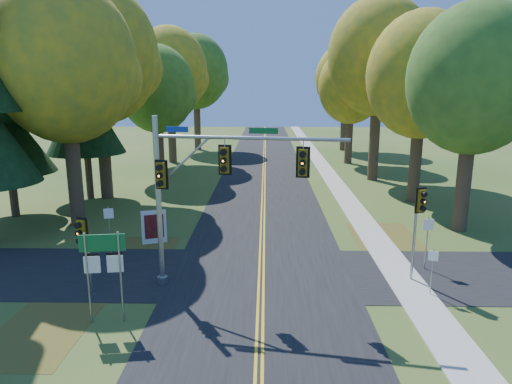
{
  "coord_description": "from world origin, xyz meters",
  "views": [
    {
      "loc": [
        0.18,
        -17.07,
        8.14
      ],
      "look_at": [
        -0.29,
        4.42,
        3.2
      ],
      "focal_mm": 32.0,
      "sensor_mm": 36.0,
      "label": 1
    }
  ],
  "objects_px": {
    "traffic_mast": "(203,181)",
    "east_signal_pole": "(419,211)",
    "route_sign_cluster": "(103,259)",
    "info_kiosk": "(154,227)"
  },
  "relations": [
    {
      "from": "east_signal_pole",
      "to": "traffic_mast",
      "type": "bearing_deg",
      "value": 165.99
    },
    {
      "from": "east_signal_pole",
      "to": "route_sign_cluster",
      "type": "height_order",
      "value": "east_signal_pole"
    },
    {
      "from": "east_signal_pole",
      "to": "route_sign_cluster",
      "type": "xyz_separation_m",
      "value": [
        -11.97,
        -3.68,
        -0.8
      ]
    },
    {
      "from": "route_sign_cluster",
      "to": "info_kiosk",
      "type": "height_order",
      "value": "route_sign_cluster"
    },
    {
      "from": "traffic_mast",
      "to": "east_signal_pole",
      "type": "height_order",
      "value": "traffic_mast"
    },
    {
      "from": "traffic_mast",
      "to": "info_kiosk",
      "type": "xyz_separation_m",
      "value": [
        -3.44,
        5.47,
        -3.65
      ]
    },
    {
      "from": "traffic_mast",
      "to": "east_signal_pole",
      "type": "xyz_separation_m",
      "value": [
        8.85,
        0.76,
        -1.4
      ]
    },
    {
      "from": "east_signal_pole",
      "to": "route_sign_cluster",
      "type": "relative_size",
      "value": 1.25
    },
    {
      "from": "traffic_mast",
      "to": "east_signal_pole",
      "type": "bearing_deg",
      "value": 14.52
    },
    {
      "from": "east_signal_pole",
      "to": "route_sign_cluster",
      "type": "bearing_deg",
      "value": 178.2
    }
  ]
}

